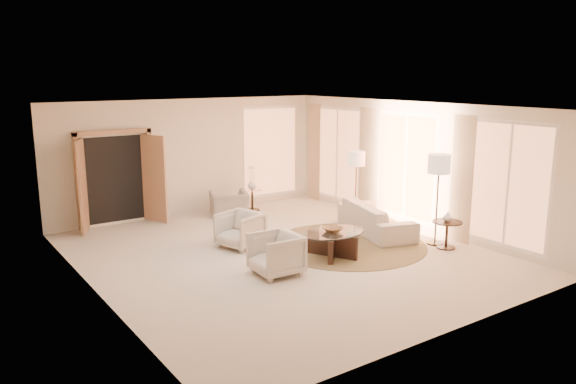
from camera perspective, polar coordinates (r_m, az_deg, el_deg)
room at (r=10.46m, az=-0.55°, el=0.96°), size 7.04×8.04×2.83m
windows_right at (r=12.77m, az=12.12°, el=2.49°), size 0.10×6.40×2.40m
window_back_corner at (r=14.97m, az=-1.76°, el=4.12°), size 1.70×0.10×2.40m
curtains_right at (r=13.36m, az=9.16°, el=2.80°), size 0.06×5.20×2.60m
french_doors at (r=13.12m, az=-17.01°, el=1.22°), size 1.95×0.66×2.16m
area_rug at (r=11.45m, az=5.99°, el=-5.32°), size 3.99×3.99×0.01m
sofa at (r=12.31m, az=8.92°, el=-2.62°), size 1.48×2.38×0.65m
armchair_left at (r=11.18m, az=-4.91°, el=-3.68°), size 0.90×0.93×0.78m
armchair_right at (r=9.66m, az=-1.24°, el=-6.13°), size 0.77×0.81×0.79m
accent_chair at (r=13.69m, az=-6.00°, el=-0.79°), size 1.02×0.83×0.77m
coffee_table at (r=10.60m, az=4.53°, el=-4.99°), size 1.52×1.52×0.49m
end_table at (r=11.50m, az=15.84°, el=-3.72°), size 0.58×0.58×0.55m
side_table at (r=14.13m, az=-3.65°, el=-0.55°), size 0.48×0.48×0.56m
floor_lamp_near at (r=13.16m, az=6.98°, el=3.08°), size 0.39×0.39×1.62m
floor_lamp_far at (r=11.46m, az=15.09°, el=2.36°), size 0.45×0.45×1.84m
bowl at (r=10.54m, az=4.55°, el=-3.82°), size 0.38×0.38×0.09m
end_vase at (r=11.43m, az=15.91°, el=-2.43°), size 0.19×0.19×0.19m
side_vase at (r=14.06m, az=-3.67°, el=0.78°), size 0.28×0.28×0.24m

